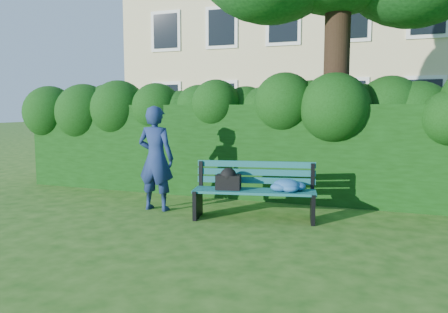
% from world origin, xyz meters
% --- Properties ---
extents(ground, '(80.00, 80.00, 0.00)m').
position_xyz_m(ground, '(0.00, 0.00, 0.00)').
color(ground, '#214F12').
rests_on(ground, ground).
extents(apartment_building, '(16.00, 8.08, 12.00)m').
position_xyz_m(apartment_building, '(-0.00, 13.99, 6.00)').
color(apartment_building, '#D1C08C').
rests_on(apartment_building, ground).
extents(hedge, '(10.00, 1.00, 1.80)m').
position_xyz_m(hedge, '(0.00, 2.20, 0.90)').
color(hedge, black).
rests_on(hedge, ground).
extents(park_bench, '(1.97, 0.92, 0.89)m').
position_xyz_m(park_bench, '(0.63, 0.45, 0.50)').
color(park_bench, '#105352').
rests_on(park_bench, ground).
extents(man_reading, '(0.65, 0.43, 1.78)m').
position_xyz_m(man_reading, '(-1.18, 0.45, 0.89)').
color(man_reading, navy).
rests_on(man_reading, ground).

